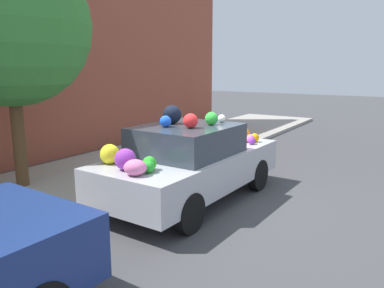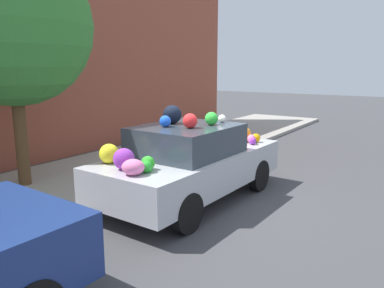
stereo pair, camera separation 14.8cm
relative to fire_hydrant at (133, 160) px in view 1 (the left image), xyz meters
name	(u,v)px [view 1 (the left image)]	position (x,y,z in m)	size (l,w,h in m)	color
ground_plane	(195,200)	(-0.32, -1.80, -0.46)	(60.00, 60.00, 0.00)	#424244
sidewalk_curb	(93,175)	(-0.32, 0.90, -0.40)	(24.00, 3.20, 0.12)	#9E998E
building_facade	(18,41)	(-0.40, 3.13, 2.57)	(18.00, 1.20, 6.14)	#9E4C38
street_tree	(8,26)	(-1.72, 1.37, 2.70)	(2.99, 2.99, 4.55)	brown
fire_hydrant	(133,160)	(0.00, 0.00, 0.00)	(0.20, 0.20, 0.70)	red
art_car	(191,161)	(-0.35, -1.73, 0.29)	(3.94, 1.79, 1.75)	#B7BABF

